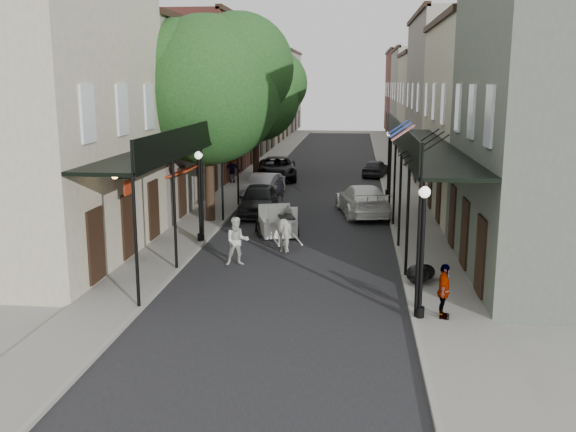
% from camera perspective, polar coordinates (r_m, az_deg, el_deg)
% --- Properties ---
extents(ground, '(140.00, 140.00, 0.00)m').
position_cam_1_polar(ground, '(20.50, -0.52, -6.87)').
color(ground, gray).
rests_on(ground, ground).
extents(road, '(8.00, 90.00, 0.01)m').
position_cam_1_polar(road, '(39.90, 2.81, 2.34)').
color(road, black).
rests_on(road, ground).
extents(sidewalk_left, '(2.20, 90.00, 0.12)m').
position_cam_1_polar(sidewalk_left, '(40.48, -4.27, 2.54)').
color(sidewalk_left, gray).
rests_on(sidewalk_left, ground).
extents(sidewalk_right, '(2.20, 90.00, 0.12)m').
position_cam_1_polar(sidewalk_right, '(39.92, 10.00, 2.26)').
color(sidewalk_right, gray).
rests_on(sidewalk_right, ground).
extents(building_row_left, '(5.00, 80.00, 10.50)m').
position_cam_1_polar(building_row_left, '(50.49, -6.38, 10.26)').
color(building_row_left, '#BEB798').
rests_on(building_row_left, ground).
extents(building_row_right, '(5.00, 80.00, 10.50)m').
position_cam_1_polar(building_row_right, '(49.71, 13.68, 9.98)').
color(building_row_right, gray).
rests_on(building_row_right, ground).
extents(gallery_left, '(2.20, 18.05, 4.88)m').
position_cam_1_polar(gallery_left, '(27.32, -8.90, 6.40)').
color(gallery_left, black).
rests_on(gallery_left, sidewalk_left).
extents(gallery_right, '(2.20, 18.05, 4.88)m').
position_cam_1_polar(gallery_right, '(26.51, 11.66, 6.14)').
color(gallery_right, black).
rests_on(gallery_right, sidewalk_right).
extents(tree_near, '(7.31, 6.80, 9.63)m').
position_cam_1_polar(tree_near, '(30.17, -6.35, 11.60)').
color(tree_near, '#382619').
rests_on(tree_near, sidewalk_left).
extents(tree_far, '(6.45, 6.00, 8.61)m').
position_cam_1_polar(tree_far, '(43.96, -2.41, 10.86)').
color(tree_far, '#382619').
rests_on(tree_far, sidewalk_left).
extents(lamppost_right_near, '(0.32, 0.32, 3.71)m').
position_cam_1_polar(lamppost_right_near, '(17.97, 11.83, -3.01)').
color(lamppost_right_near, black).
rests_on(lamppost_right_near, sidewalk_right).
extents(lamppost_left, '(0.32, 0.32, 3.71)m').
position_cam_1_polar(lamppost_left, '(26.47, -7.86, 1.88)').
color(lamppost_left, black).
rests_on(lamppost_left, sidewalk_left).
extents(lamppost_right_far, '(0.32, 0.32, 3.71)m').
position_cam_1_polar(lamppost_right_far, '(37.61, 8.93, 4.78)').
color(lamppost_right_far, black).
rests_on(lamppost_right_far, sidewalk_right).
extents(horse, '(1.44, 2.17, 1.68)m').
position_cam_1_polar(horse, '(25.63, -0.10, -1.09)').
color(horse, silver).
rests_on(horse, ground).
extents(carriage, '(2.18, 2.77, 2.81)m').
position_cam_1_polar(carriage, '(28.10, -1.07, 0.58)').
color(carriage, black).
rests_on(carriage, ground).
extents(pedestrian_walking, '(1.04, 0.91, 1.79)m').
position_cam_1_polar(pedestrian_walking, '(23.39, -4.54, -2.25)').
color(pedestrian_walking, beige).
rests_on(pedestrian_walking, ground).
extents(pedestrian_sidewalk_left, '(1.32, 1.00, 1.81)m').
position_cam_1_polar(pedestrian_sidewalk_left, '(41.97, -5.00, 4.19)').
color(pedestrian_sidewalk_left, gray).
rests_on(pedestrian_sidewalk_left, sidewalk_left).
extents(pedestrian_sidewalk_right, '(0.54, 0.97, 1.56)m').
position_cam_1_polar(pedestrian_sidewalk_right, '(18.36, 13.68, -6.52)').
color(pedestrian_sidewalk_right, gray).
rests_on(pedestrian_sidewalk_right, sidewalk_right).
extents(car_left_near, '(2.07, 4.62, 1.54)m').
position_cam_1_polar(car_left_near, '(32.27, -2.62, 1.46)').
color(car_left_near, black).
rests_on(car_left_near, ground).
extents(car_left_mid, '(2.17, 4.34, 1.37)m').
position_cam_1_polar(car_left_mid, '(37.07, -2.23, 2.68)').
color(car_left_mid, '#ABAAB0').
rests_on(car_left_mid, ground).
extents(car_left_far, '(3.23, 5.79, 1.53)m').
position_cam_1_polar(car_left_far, '(44.01, -0.97, 4.25)').
color(car_left_far, black).
rests_on(car_left_far, ground).
extents(car_right_near, '(3.10, 5.61, 1.54)m').
position_cam_1_polar(car_right_near, '(32.39, 6.65, 1.43)').
color(car_right_near, white).
rests_on(car_right_near, ground).
extents(car_right_far, '(2.18, 3.82, 1.22)m').
position_cam_1_polar(car_right_far, '(45.78, 7.79, 4.24)').
color(car_right_far, black).
rests_on(car_right_far, ground).
extents(trash_bags, '(0.99, 1.14, 0.62)m').
position_cam_1_polar(trash_bags, '(21.58, 11.71, -5.01)').
color(trash_bags, black).
rests_on(trash_bags, sidewalk_right).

